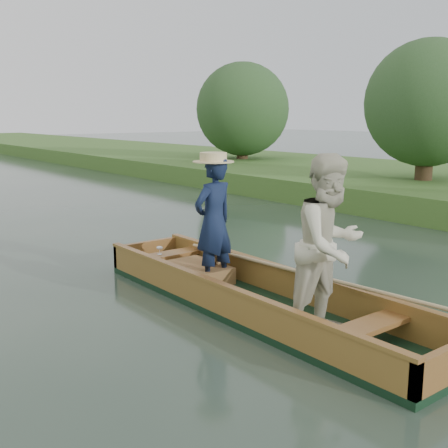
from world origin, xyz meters
TOP-DOWN VIEW (x-y plane):
  - ground at (0.00, 0.00)m, footprint 120.00×120.00m
  - trees_far at (3.24, 10.73)m, footprint 22.84×15.45m
  - punt at (0.01, -0.23)m, footprint 1.12×5.00m

SIDE VIEW (x-z plane):
  - ground at x=0.00m, z-range 0.00..0.00m
  - punt at x=0.01m, z-range -0.29..1.62m
  - trees_far at x=3.24m, z-range 0.30..4.54m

